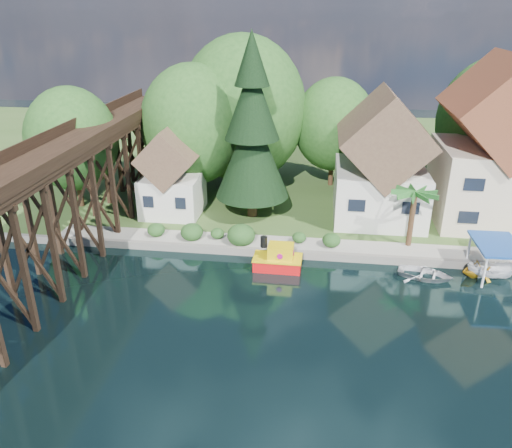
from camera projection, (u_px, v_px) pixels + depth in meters
The scene contains 16 objects.
ground at pixel (282, 317), 30.70m from camera, with size 140.00×140.00×0.00m, color black.
bank at pixel (305, 159), 61.47m from camera, with size 140.00×52.00×0.50m, color #335020.
seawall at pixel (344, 257), 37.36m from camera, with size 60.00×0.40×0.62m, color slate.
promenade at pixel (370, 249), 38.21m from camera, with size 50.00×2.60×0.06m, color gray.
trestle_bridge at pixel (64, 195), 35.16m from camera, with size 4.12×44.18×9.30m.
house_left at pixel (381, 166), 42.32m from camera, with size 7.64×8.64×11.02m.
house_center at pixel (493, 153), 41.19m from camera, with size 8.65×9.18×13.89m.
shed at pixel (172, 177), 43.64m from camera, with size 5.09×5.40×7.85m.
bg_trees at pixel (313, 125), 46.95m from camera, with size 49.90×13.30×10.57m.
shrubs at pixel (234, 233), 39.16m from camera, with size 15.76×2.47×1.70m.
conifer at pixel (252, 132), 41.33m from camera, with size 6.31×6.31×15.53m.
palm_tree at pixel (415, 195), 37.07m from camera, with size 4.12×4.12×4.78m.
tugboat at pixel (278, 259), 36.11m from camera, with size 3.54×1.98×2.55m.
boat_white_a at pixel (425, 273), 35.03m from camera, with size 2.67×3.74×0.77m, color silver.
boat_canopy at pixel (493, 264), 34.65m from camera, with size 3.44×4.28×2.72m.
boat_yellow at pixel (478, 267), 35.16m from camera, with size 2.26×2.62×1.38m, color yellow.
Camera 1 is at (1.76, -25.79, 17.62)m, focal length 35.00 mm.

